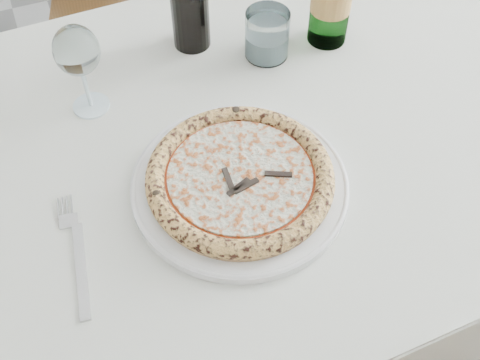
{
  "coord_description": "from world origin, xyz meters",
  "views": [
    {
      "loc": [
        -0.45,
        -0.88,
        1.47
      ],
      "look_at": [
        -0.25,
        -0.37,
        0.78
      ],
      "focal_mm": 45.0,
      "sensor_mm": 36.0,
      "label": 1
    }
  ],
  "objects_px": {
    "dining_table": "(219,177)",
    "tumbler": "(267,37)",
    "plate": "(240,185)",
    "pizza": "(240,177)",
    "wine_glass": "(77,53)"
  },
  "relations": [
    {
      "from": "dining_table",
      "to": "tumbler",
      "type": "relative_size",
      "value": 16.49
    },
    {
      "from": "plate",
      "to": "tumbler",
      "type": "height_order",
      "value": "tumbler"
    },
    {
      "from": "plate",
      "to": "pizza",
      "type": "distance_m",
      "value": 0.02
    },
    {
      "from": "dining_table",
      "to": "wine_glass",
      "type": "bearing_deg",
      "value": 138.19
    },
    {
      "from": "plate",
      "to": "wine_glass",
      "type": "xyz_separation_m",
      "value": [
        -0.17,
        0.25,
        0.11
      ]
    },
    {
      "from": "pizza",
      "to": "wine_glass",
      "type": "relative_size",
      "value": 1.73
    },
    {
      "from": "dining_table",
      "to": "tumbler",
      "type": "height_order",
      "value": "tumbler"
    },
    {
      "from": "plate",
      "to": "wine_glass",
      "type": "height_order",
      "value": "wine_glass"
    },
    {
      "from": "tumbler",
      "to": "wine_glass",
      "type": "bearing_deg",
      "value": -177.2
    },
    {
      "from": "dining_table",
      "to": "plate",
      "type": "bearing_deg",
      "value": -90.0
    },
    {
      "from": "plate",
      "to": "wine_glass",
      "type": "relative_size",
      "value": 2.02
    },
    {
      "from": "plate",
      "to": "tumbler",
      "type": "distance_m",
      "value": 0.31
    },
    {
      "from": "pizza",
      "to": "plate",
      "type": "bearing_deg",
      "value": -19.36
    },
    {
      "from": "wine_glass",
      "to": "tumbler",
      "type": "relative_size",
      "value": 1.84
    },
    {
      "from": "plate",
      "to": "tumbler",
      "type": "bearing_deg",
      "value": 59.69
    }
  ]
}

